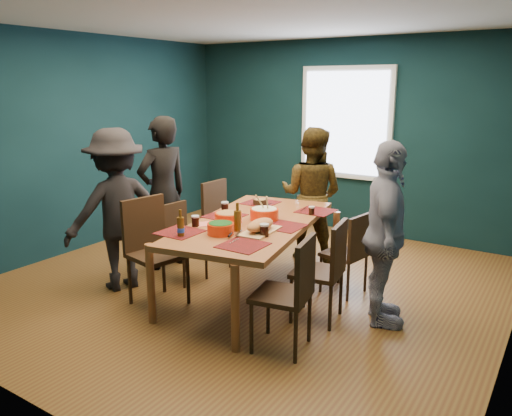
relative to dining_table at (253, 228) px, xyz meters
The scene contains 26 objects.
room 0.86m from the dining_table, 113.67° to the left, with size 5.01×5.01×2.71m.
dining_table is the anchor object (origin of this frame).
chair_left_far 1.21m from the dining_table, 142.06° to the left, with size 0.45×0.45×0.96m.
chair_left_mid 0.97m from the dining_table, behind, with size 0.42×0.42×0.84m.
chair_left_near 0.99m from the dining_table, 141.54° to the right, with size 0.55×0.55×1.03m.
chair_right_far 1.01m from the dining_table, 36.97° to the left, with size 0.44×0.44×0.84m.
chair_right_mid 0.85m from the dining_table, ahead, with size 0.48×0.48×0.92m.
chair_right_near 1.09m from the dining_table, 40.23° to the right, with size 0.49×0.49×0.94m.
person_far_left 1.37m from the dining_table, behind, with size 0.64×0.42×1.74m, color black.
person_back 1.33m from the dining_table, 91.74° to the left, with size 0.78×0.61×1.60m, color black.
person_right 1.27m from the dining_table, ahead, with size 0.96×0.40×1.63m, color white.
person_near_left 1.43m from the dining_table, 158.11° to the right, with size 1.07×0.62×1.66m, color black.
bowl_salad 0.28m from the dining_table, 127.93° to the right, with size 0.26×0.26×0.11m.
bowl_dumpling 0.18m from the dining_table, 55.99° to the left, with size 0.28×0.28×0.26m.
bowl_herbs 0.53m from the dining_table, 90.72° to the right, with size 0.24×0.24×0.10m.
cutting_board 0.41m from the dining_table, 47.67° to the right, with size 0.29×0.56×0.12m.
small_bowl 0.68m from the dining_table, 116.92° to the left, with size 0.15×0.15×0.06m.
beer_bottle_a 0.82m from the dining_table, 108.61° to the right, with size 0.07×0.07×0.24m.
beer_bottle_b 0.40m from the dining_table, 79.65° to the right, with size 0.07×0.07×0.26m.
cola_glass_a 0.58m from the dining_table, 128.46° to the right, with size 0.07×0.07×0.10m.
cola_glass_b 0.53m from the dining_table, 45.79° to the right, with size 0.08×0.08×0.11m.
cola_glass_c 0.65m from the dining_table, 55.08° to the left, with size 0.06×0.06×0.09m.
cola_glass_d 0.48m from the dining_table, 162.93° to the left, with size 0.08×0.08×0.11m.
napkin_a 0.39m from the dining_table, ahead, with size 0.13×0.13×0.00m, color #E1675F.
napkin_b 0.49m from the dining_table, 133.23° to the right, with size 0.16×0.16×0.00m, color #E1675F.
napkin_c 0.72m from the dining_table, 63.69° to the right, with size 0.12×0.12×0.00m, color #E1675F.
Camera 1 is at (2.78, -4.14, 2.09)m, focal length 35.00 mm.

